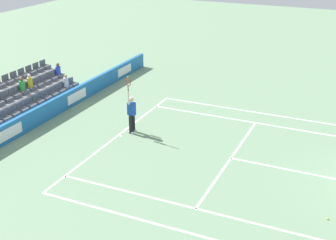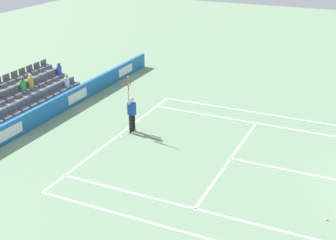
{
  "view_description": "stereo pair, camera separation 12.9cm",
  "coord_description": "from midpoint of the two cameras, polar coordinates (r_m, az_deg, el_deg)",
  "views": [
    {
      "loc": [
        16.84,
        -1.71,
        9.12
      ],
      "look_at": [
        -0.3,
        -9.46,
        1.1
      ],
      "focal_mm": 49.35,
      "sensor_mm": 36.0,
      "label": 1
    },
    {
      "loc": [
        16.78,
        -1.59,
        9.12
      ],
      "look_at": [
        -0.3,
        -9.46,
        1.1
      ],
      "focal_mm": 49.35,
      "sensor_mm": 36.0,
      "label": 2
    }
  ],
  "objects": [
    {
      "name": "line_baseline",
      "position": [
        21.69,
        -6.01,
        -1.9
      ],
      "size": [
        10.97,
        0.1,
        0.01
      ],
      "primitive_type": "cube",
      "color": "white",
      "rests_on": "ground"
    },
    {
      "name": "line_service",
      "position": [
        19.7,
        7.95,
        -4.71
      ],
      "size": [
        8.23,
        0.1,
        0.01
      ],
      "primitive_type": "cube",
      "color": "white",
      "rests_on": "ground"
    },
    {
      "name": "line_centre_service",
      "position": [
        19.18,
        17.15,
        -6.41
      ],
      "size": [
        0.1,
        6.4,
        0.01
      ],
      "primitive_type": "cube",
      "color": "white",
      "rests_on": "ground"
    },
    {
      "name": "line_singles_sideline_left",
      "position": [
        16.21,
        5.08,
        -11.23
      ],
      "size": [
        0.1,
        11.89,
        0.01
      ],
      "primitive_type": "cube",
      "color": "white",
      "rests_on": "ground"
    },
    {
      "name": "line_singles_sideline_right",
      "position": [
        23.22,
        12.05,
        -0.56
      ],
      "size": [
        0.1,
        11.89,
        0.01
      ],
      "primitive_type": "cube",
      "color": "white",
      "rests_on": "ground"
    },
    {
      "name": "line_doubles_sideline_left",
      "position": [
        15.16,
        3.25,
        -13.92
      ],
      "size": [
        0.1,
        11.89,
        0.01
      ],
      "primitive_type": "cube",
      "color": "white",
      "rests_on": "ground"
    },
    {
      "name": "line_doubles_sideline_right",
      "position": [
        24.47,
        12.81,
        0.61
      ],
      "size": [
        0.1,
        11.89,
        0.01
      ],
      "primitive_type": "cube",
      "color": "white",
      "rests_on": "ground"
    },
    {
      "name": "line_centre_mark",
      "position": [
        21.64,
        -5.78,
        -1.94
      ],
      "size": [
        0.1,
        0.2,
        0.01
      ],
      "primitive_type": "cube",
      "color": "white",
      "rests_on": "ground"
    },
    {
      "name": "sponsor_barrier",
      "position": [
        23.78,
        -14.8,
        0.93
      ],
      "size": [
        21.19,
        0.22,
        0.91
      ],
      "color": "#1E66AD",
      "rests_on": "ground"
    },
    {
      "name": "tennis_player",
      "position": [
        21.57,
        -4.33,
        0.89
      ],
      "size": [
        0.52,
        0.38,
        2.85
      ],
      "color": "black",
      "rests_on": "ground"
    },
    {
      "name": "stadium_stand",
      "position": [
        25.22,
        -18.92,
        1.93
      ],
      "size": [
        8.68,
        2.85,
        2.21
      ],
      "color": "gray",
      "rests_on": "ground"
    },
    {
      "name": "loose_tennis_ball",
      "position": [
        16.63,
        19.23,
        -11.5
      ],
      "size": [
        0.07,
        0.07,
        0.07
      ],
      "primitive_type": "sphere",
      "color": "#D1E533",
      "rests_on": "ground"
    }
  ]
}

